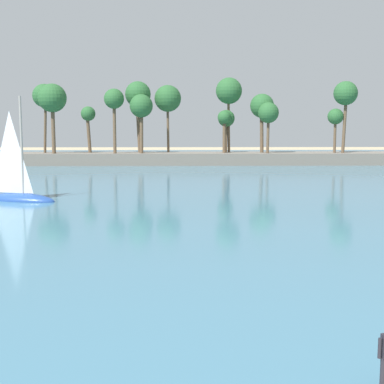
% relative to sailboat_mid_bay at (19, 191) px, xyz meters
% --- Properties ---
extents(sea, '(220.00, 108.56, 0.06)m').
position_rel_sailboat_mid_bay_xyz_m(sea, '(10.78, 22.54, -0.84)').
color(sea, teal).
rests_on(sea, ground).
extents(palm_headland, '(82.23, 7.03, 12.85)m').
position_rel_sailboat_mid_bay_xyz_m(palm_headland, '(9.41, 36.78, 3.48)').
color(palm_headland, slate).
rests_on(palm_headland, ground).
extents(sailboat_mid_bay, '(6.50, 3.73, 9.03)m').
position_rel_sailboat_mid_bay_xyz_m(sailboat_mid_bay, '(0.00, 0.00, 0.00)').
color(sailboat_mid_bay, '#234793').
rests_on(sailboat_mid_bay, sea).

